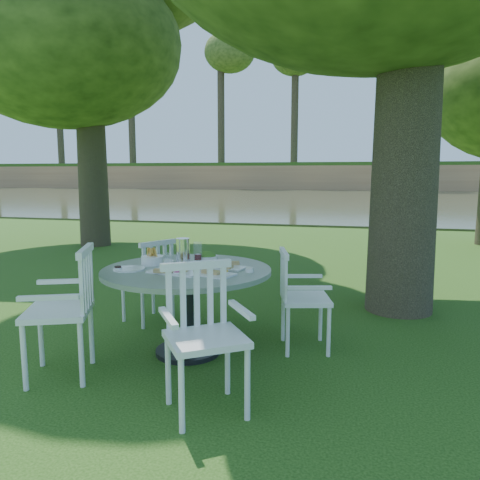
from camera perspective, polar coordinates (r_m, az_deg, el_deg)
name	(u,v)px	position (r m, az deg, el deg)	size (l,w,h in m)	color
ground	(235,323)	(4.99, -0.57, -10.03)	(140.00, 140.00, 0.00)	#173C0C
table	(187,284)	(4.04, -6.49, -5.39)	(1.44, 1.44, 0.75)	black
chair_ne	(296,292)	(4.18, 6.78, -6.29)	(0.52, 0.54, 0.88)	white
chair_nw	(152,275)	(4.94, -10.63, -4.17)	(0.58, 0.59, 0.87)	white
chair_sw	(71,302)	(3.81, -19.87, -7.09)	(0.63, 0.65, 1.00)	white
chair_se	(202,324)	(3.15, -4.69, -10.19)	(0.66, 0.65, 0.96)	white
tableware	(182,261)	(4.09, -7.05, -2.56)	(1.17, 0.72, 0.24)	white
river	(336,200)	(27.66, 11.60, 4.79)	(100.00, 28.00, 0.12)	#353922
far_bank	(350,111)	(46.07, 13.28, 15.07)	(100.00, 18.00, 15.20)	#A2734B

